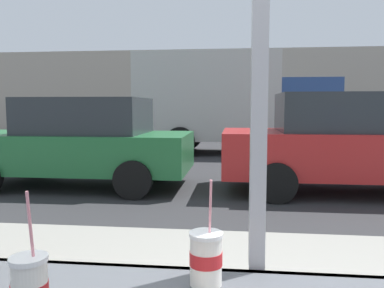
% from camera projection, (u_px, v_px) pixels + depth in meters
% --- Properties ---
extents(ground_plane, '(60.00, 60.00, 0.00)m').
position_uv_depth(ground_plane, '(239.00, 171.00, 9.20)').
color(ground_plane, '#2D2D30').
extents(window_wall, '(3.04, 0.20, 2.90)m').
position_uv_depth(window_wall, '(260.00, 5.00, 1.19)').
color(window_wall, '#56544F').
rests_on(window_wall, ground).
extents(building_facade_far, '(28.00, 1.20, 4.23)m').
position_uv_depth(building_facade_far, '(238.00, 94.00, 19.15)').
color(building_facade_far, '#A89E8E').
rests_on(building_facade_far, ground).
extents(soda_cup_left, '(0.10, 0.10, 0.31)m').
position_uv_depth(soda_cup_left, '(206.00, 258.00, 1.12)').
color(soda_cup_left, silver).
rests_on(soda_cup_left, window_counter).
extents(parked_car_green, '(4.21, 2.00, 1.67)m').
position_uv_depth(parked_car_green, '(80.00, 142.00, 7.33)').
color(parked_car_green, '#236B38').
rests_on(parked_car_green, ground).
extents(parked_car_red, '(4.56, 1.99, 1.74)m').
position_uv_depth(parked_car_red, '(353.00, 143.00, 6.77)').
color(parked_car_red, red).
rests_on(parked_car_red, ground).
extents(box_truck, '(6.19, 2.44, 3.16)m').
position_uv_depth(box_truck, '(229.00, 101.00, 12.49)').
color(box_truck, beige).
rests_on(box_truck, ground).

